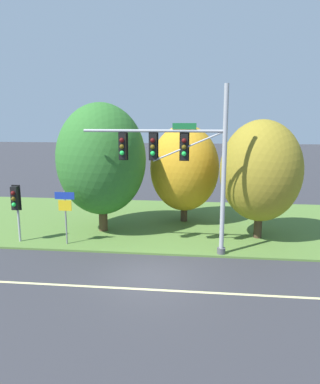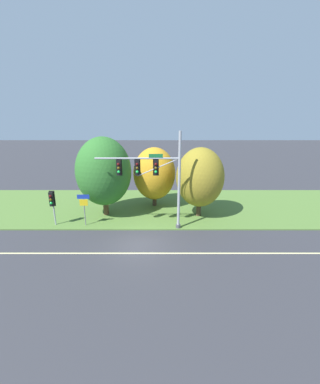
# 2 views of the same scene
# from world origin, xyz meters

# --- Properties ---
(ground_plane) EXTENTS (160.00, 160.00, 0.00)m
(ground_plane) POSITION_xyz_m (0.00, 0.00, 0.00)
(ground_plane) COLOR #333338
(lane_stripe) EXTENTS (36.00, 0.16, 0.01)m
(lane_stripe) POSITION_xyz_m (0.00, -1.20, 0.00)
(lane_stripe) COLOR beige
(lane_stripe) RESTS_ON ground
(grass_verge) EXTENTS (48.00, 11.50, 0.10)m
(grass_verge) POSITION_xyz_m (0.00, 8.25, 0.05)
(grass_verge) COLOR #517533
(grass_verge) RESTS_ON ground
(traffic_signal_mast) EXTENTS (6.83, 0.49, 7.99)m
(traffic_signal_mast) POSITION_xyz_m (1.15, 2.81, 4.73)
(traffic_signal_mast) COLOR #9EA0A5
(traffic_signal_mast) RESTS_ON grass_verge
(pedestrian_signal_near_kerb) EXTENTS (0.46, 0.55, 3.07)m
(pedestrian_signal_near_kerb) POSITION_xyz_m (-7.46, 3.28, 2.32)
(pedestrian_signal_near_kerb) COLOR #9EA0A5
(pedestrian_signal_near_kerb) RESTS_ON grass_verge
(route_sign_post) EXTENTS (1.03, 0.08, 2.81)m
(route_sign_post) POSITION_xyz_m (-4.83, 3.34, 2.02)
(route_sign_post) COLOR slate
(route_sign_post) RESTS_ON grass_verge
(tree_nearest_road) EXTENTS (5.03, 5.03, 7.32)m
(tree_nearest_road) POSITION_xyz_m (-3.55, 5.87, 4.26)
(tree_nearest_road) COLOR #4C3823
(tree_nearest_road) RESTS_ON grass_verge
(tree_left_of_mast) EXTENTS (4.26, 4.26, 6.05)m
(tree_left_of_mast) POSITION_xyz_m (1.02, 8.42, 3.48)
(tree_left_of_mast) COLOR #423021
(tree_left_of_mast) RESTS_ON grass_verge
(tree_behind_signpost) EXTENTS (4.34, 4.34, 6.41)m
(tree_behind_signpost) POSITION_xyz_m (5.22, 5.57, 3.79)
(tree_behind_signpost) COLOR #423021
(tree_behind_signpost) RESTS_ON grass_verge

